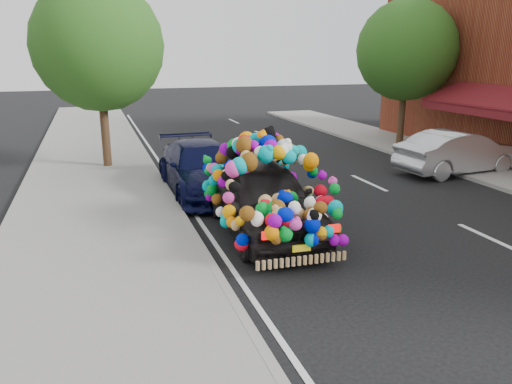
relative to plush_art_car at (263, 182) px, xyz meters
The scene contains 9 objects.
ground 2.43m from the plush_art_car, 67.95° to the right, with size 100.00×100.00×0.00m, color black.
sidewalk 4.16m from the plush_art_car, 150.21° to the right, with size 4.00×60.00×0.12m, color gray.
kerb 2.74m from the plush_art_car, 127.64° to the right, with size 0.15×60.00×0.13m, color gray.
lane_markings 4.97m from the plush_art_car, 24.38° to the right, with size 6.00×50.00×0.01m, color silver, non-canonical shape.
tree_near_sidewalk 8.58m from the plush_art_car, 111.74° to the left, with size 4.20×4.20×6.13m.
tree_far_b 12.22m from the plush_art_car, 42.25° to the left, with size 4.00×4.00×5.90m.
plush_art_car is the anchor object (origin of this frame).
navy_sedan 3.64m from the plush_art_car, 99.23° to the left, with size 1.94×4.77×1.38m, color black.
silver_hatchback 8.46m from the plush_art_car, 22.43° to the left, with size 1.48×4.23×1.40m, color #B3B4BA.
Camera 1 is at (-4.19, -7.78, 3.77)m, focal length 35.00 mm.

